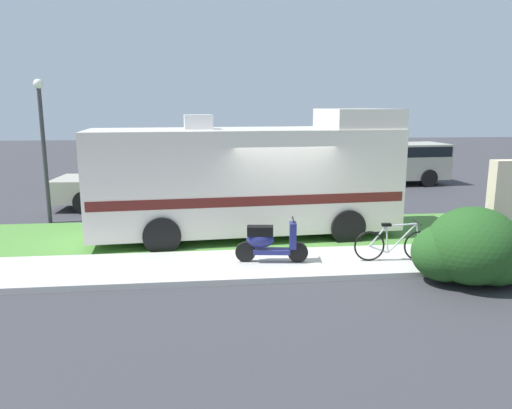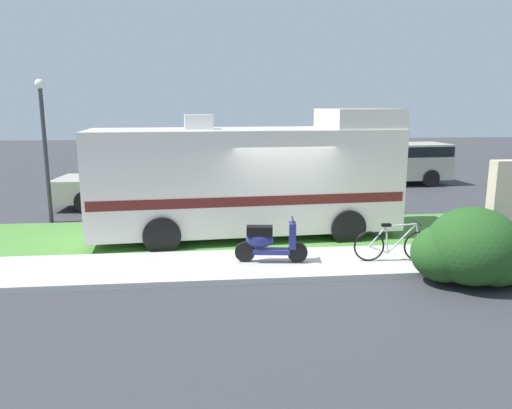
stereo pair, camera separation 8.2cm
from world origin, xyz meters
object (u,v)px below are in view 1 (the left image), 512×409
at_px(scooter, 269,241).
at_px(bicycle, 394,244).
at_px(bottle_green, 442,244).
at_px(bottle_spare, 458,246).
at_px(street_lamp_post, 43,137).
at_px(motorhome_rv, 249,178).
at_px(pickup_truck_far, 395,163).
at_px(pickup_truck_near, 160,179).

xyz_separation_m(scooter, bicycle, (2.74, -0.23, -0.08)).
bearing_deg(bottle_green, scooter, -172.56).
distance_m(bottle_green, bottle_spare, 0.35).
relative_size(bicycle, street_lamp_post, 0.42).
bearing_deg(scooter, bottle_green, 7.44).
relative_size(motorhome_rv, bottle_spare, 33.90).
bearing_deg(motorhome_rv, pickup_truck_far, 48.18).
height_order(pickup_truck_near, pickup_truck_far, pickup_truck_far).
bearing_deg(motorhome_rv, bottle_green, -23.80).
xyz_separation_m(scooter, pickup_truck_far, (7.14, 10.68, 0.39)).
height_order(motorhome_rv, street_lamp_post, street_lamp_post).
height_order(motorhome_rv, pickup_truck_near, motorhome_rv).
bearing_deg(pickup_truck_far, motorhome_rv, -131.82).
xyz_separation_m(pickup_truck_near, street_lamp_post, (-3.14, -2.01, 1.60)).
distance_m(pickup_truck_near, street_lamp_post, 4.06).
bearing_deg(bicycle, street_lamp_post, 150.16).
bearing_deg(bottle_green, pickup_truck_near, 138.77).
relative_size(motorhome_rv, bicycle, 4.56).
bearing_deg(bicycle, motorhome_rv, 136.72).
distance_m(scooter, pickup_truck_far, 12.85).
height_order(pickup_truck_near, street_lamp_post, street_lamp_post).
bearing_deg(pickup_truck_near, motorhome_rv, -57.95).
height_order(scooter, pickup_truck_far, pickup_truck_far).
relative_size(scooter, pickup_truck_far, 0.27).
relative_size(bicycle, bottle_green, 7.00).
height_order(bottle_green, bottle_spare, bottle_green).
height_order(bicycle, bottle_spare, bicycle).
xyz_separation_m(motorhome_rv, bottle_spare, (4.74, -2.12, -1.38)).
xyz_separation_m(bicycle, street_lamp_post, (-8.73, 5.01, 2.06)).
height_order(pickup_truck_far, street_lamp_post, street_lamp_post).
distance_m(bicycle, bottle_green, 1.73).
relative_size(pickup_truck_far, bottle_spare, 24.57).
relative_size(scooter, bottle_spare, 6.67).
xyz_separation_m(scooter, street_lamp_post, (-5.99, 4.78, 1.98)).
bearing_deg(bicycle, pickup_truck_near, 128.53).
bearing_deg(bicycle, bottle_spare, 18.69).
bearing_deg(street_lamp_post, pickup_truck_far, 24.23).
bearing_deg(bottle_green, bottle_spare, -29.29).
relative_size(bottle_green, street_lamp_post, 0.06).
bearing_deg(pickup_truck_near, bottle_green, -41.23).
bearing_deg(scooter, street_lamp_post, 141.45).
distance_m(bicycle, pickup_truck_far, 11.78).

